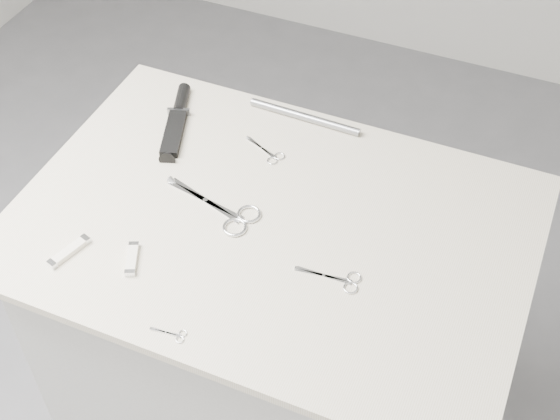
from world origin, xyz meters
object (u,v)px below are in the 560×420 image
at_px(plinth, 273,357).
at_px(sheathed_knife, 177,117).
at_px(embroidery_scissors_a, 340,280).
at_px(tiny_scissors, 173,334).
at_px(pocket_knife_a, 69,252).
at_px(large_shears, 229,213).
at_px(embroidery_scissors_b, 269,153).
at_px(metal_rail, 305,117).
at_px(pocket_knife_b, 132,259).

distance_m(plinth, sheathed_knife, 0.61).
xyz_separation_m(embroidery_scissors_a, tiny_scissors, (-0.22, -0.22, -0.00)).
bearing_deg(pocket_knife_a, embroidery_scissors_a, -57.36).
bearing_deg(embroidery_scissors_a, large_shears, 160.21).
height_order(embroidery_scissors_b, pocket_knife_a, pocket_knife_a).
height_order(pocket_knife_a, metal_rail, metal_rail).
distance_m(pocket_knife_a, pocket_knife_b, 0.12).
bearing_deg(pocket_knife_a, embroidery_scissors_b, -13.38).
relative_size(plinth, large_shears, 4.21).
distance_m(sheathed_knife, pocket_knife_a, 0.42).
bearing_deg(embroidery_scissors_a, plinth, 149.43).
xyz_separation_m(tiny_scissors, sheathed_knife, (-0.26, 0.51, 0.01)).
relative_size(large_shears, pocket_knife_b, 2.78).
bearing_deg(tiny_scissors, pocket_knife_a, 156.38).
bearing_deg(pocket_knife_b, embroidery_scissors_b, -41.48).
bearing_deg(sheathed_knife, large_shears, -152.62).
relative_size(plinth, tiny_scissors, 13.79).
height_order(large_shears, pocket_knife_b, pocket_knife_b).
distance_m(sheathed_knife, pocket_knife_b, 0.41).
relative_size(embroidery_scissors_b, tiny_scissors, 1.55).
bearing_deg(embroidery_scissors_b, metal_rail, 102.81).
bearing_deg(metal_rail, pocket_knife_a, -115.94).
xyz_separation_m(embroidery_scissors_b, tiny_scissors, (0.03, -0.49, -0.00)).
relative_size(plinth, metal_rail, 3.48).
height_order(sheathed_knife, pocket_knife_b, sheathed_knife).
bearing_deg(pocket_knife_b, pocket_knife_a, 80.42).
xyz_separation_m(plinth, sheathed_knife, (-0.31, 0.20, 0.48)).
bearing_deg(pocket_knife_a, large_shears, -31.10).
distance_m(plinth, metal_rail, 0.57).
xyz_separation_m(plinth, metal_rail, (-0.06, 0.31, 0.48)).
height_order(plinth, tiny_scissors, tiny_scissors).
height_order(plinth, embroidery_scissors_b, embroidery_scissors_b).
relative_size(large_shears, embroidery_scissors_a, 1.76).
bearing_deg(large_shears, embroidery_scissors_b, 103.38).
bearing_deg(pocket_knife_b, embroidery_scissors_a, -97.92).
bearing_deg(large_shears, embroidery_scissors_a, -1.06).
xyz_separation_m(large_shears, pocket_knife_a, (-0.23, -0.21, 0.00)).
xyz_separation_m(large_shears, metal_rail, (0.03, 0.33, 0.01)).
height_order(large_shears, metal_rail, metal_rail).
height_order(embroidery_scissors_a, embroidery_scissors_b, same).
xyz_separation_m(plinth, pocket_knife_b, (-0.20, -0.19, 0.47)).
height_order(embroidery_scissors_b, tiny_scissors, same).
bearing_deg(plinth, sheathed_knife, 147.46).
distance_m(embroidery_scissors_b, pocket_knife_b, 0.39).
bearing_deg(large_shears, plinth, 22.83).
xyz_separation_m(sheathed_knife, pocket_knife_b, (0.12, -0.39, -0.00)).
bearing_deg(pocket_knife_b, plinth, -70.42).
xyz_separation_m(pocket_knife_b, metal_rail, (0.14, 0.50, 0.00)).
bearing_deg(metal_rail, pocket_knife_b, -105.79).
relative_size(embroidery_scissors_a, tiny_scissors, 1.86).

